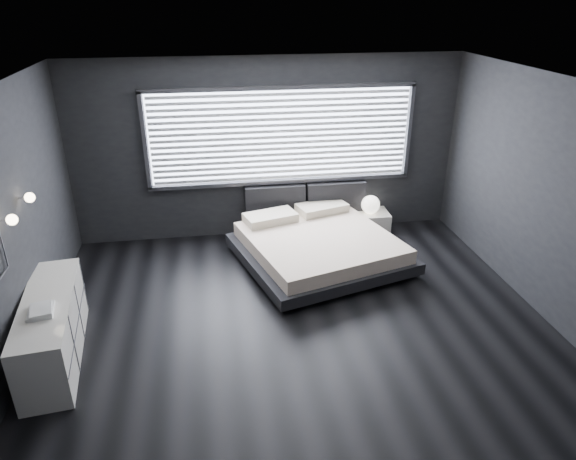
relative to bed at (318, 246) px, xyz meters
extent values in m
plane|color=black|center=(-0.57, -1.59, -0.26)|extent=(6.00, 6.00, 0.00)
plane|color=silver|center=(-0.57, -1.59, 2.54)|extent=(6.00, 6.00, 0.00)
cube|color=black|center=(-0.57, 1.16, 1.14)|extent=(6.00, 0.04, 2.80)
cube|color=black|center=(-0.57, -4.34, 1.14)|extent=(6.00, 0.04, 2.80)
cube|color=black|center=(-3.57, -1.59, 1.14)|extent=(0.04, 5.50, 2.80)
cube|color=black|center=(2.43, -1.59, 1.14)|extent=(0.04, 5.50, 2.80)
cube|color=white|center=(-0.37, 1.14, 1.35)|extent=(4.00, 0.02, 1.38)
cube|color=#47474C|center=(-2.41, 1.11, 1.35)|extent=(0.06, 0.08, 1.48)
cube|color=#47474C|center=(1.67, 1.11, 1.35)|extent=(0.06, 0.08, 1.48)
cube|color=#47474C|center=(-0.37, 1.11, 2.08)|extent=(4.14, 0.08, 0.06)
cube|color=#47474C|center=(-0.37, 1.11, 0.62)|extent=(4.14, 0.08, 0.06)
cube|color=silver|center=(-0.37, 1.08, 1.35)|extent=(3.94, 0.03, 1.32)
cube|color=black|center=(-0.49, 1.05, 0.31)|extent=(0.96, 0.16, 0.52)
cube|color=black|center=(0.51, 1.05, 0.31)|extent=(0.96, 0.16, 0.52)
cylinder|color=silver|center=(-3.52, -1.54, 1.34)|extent=(0.10, 0.02, 0.02)
sphere|color=#FFE5B7|center=(-3.45, -1.54, 1.34)|extent=(0.11, 0.11, 0.11)
cylinder|color=silver|center=(-3.52, -0.94, 1.34)|extent=(0.10, 0.02, 0.02)
sphere|color=#FFE5B7|center=(-3.45, -0.94, 1.34)|extent=(0.11, 0.11, 0.11)
cube|color=#47474C|center=(-3.55, -1.89, 0.89)|extent=(0.01, 0.46, 0.02)
cube|color=#47474C|center=(-3.55, -1.66, 1.12)|extent=(0.01, 0.02, 0.46)
cube|color=black|center=(-0.66, -1.11, -0.22)|extent=(0.15, 0.15, 0.08)
cube|color=black|center=(1.15, -0.59, -0.22)|extent=(0.15, 0.15, 0.08)
cube|color=black|center=(-1.13, 0.51, -0.22)|extent=(0.15, 0.15, 0.08)
cube|color=black|center=(0.69, 1.03, -0.22)|extent=(0.15, 0.15, 0.08)
cube|color=black|center=(0.01, -0.04, -0.10)|extent=(2.67, 2.60, 0.16)
cube|color=beige|center=(0.01, -0.04, 0.07)|extent=(2.40, 2.40, 0.20)
cube|color=beige|center=(-0.63, 0.58, 0.24)|extent=(0.86, 0.61, 0.13)
cube|color=beige|center=(0.23, 0.83, 0.24)|extent=(0.86, 0.61, 0.13)
cube|color=silver|center=(1.08, 0.91, -0.09)|extent=(0.59, 0.50, 0.33)
sphere|color=white|center=(1.05, 0.88, 0.22)|extent=(0.30, 0.30, 0.30)
cube|color=silver|center=(-3.28, -1.65, 0.10)|extent=(0.69, 1.83, 0.72)
cube|color=#47474C|center=(-3.03, -1.62, 0.10)|extent=(0.20, 1.76, 0.70)
cube|color=silver|center=(-3.26, -1.88, 0.47)|extent=(0.28, 0.34, 0.04)
cube|color=silver|center=(-3.25, -1.90, 0.50)|extent=(0.26, 0.32, 0.03)
camera|label=1|loc=(-1.50, -6.51, 3.39)|focal=32.00mm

